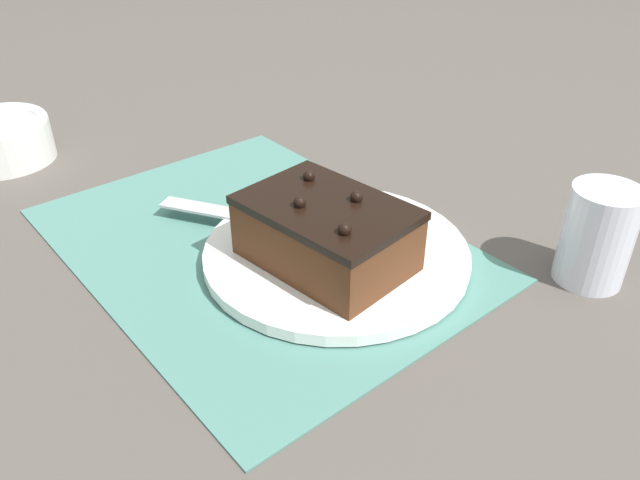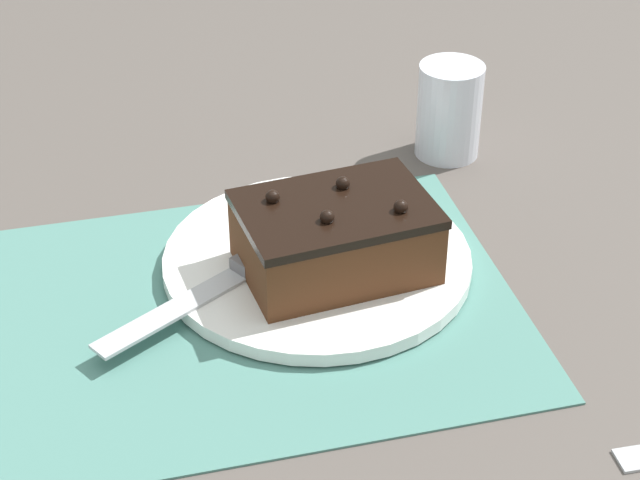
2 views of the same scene
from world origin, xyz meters
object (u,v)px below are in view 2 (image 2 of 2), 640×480
Objects in this scene: chocolate_cake at (336,237)px; drinking_glass at (449,110)px; cake_plate at (317,260)px; serving_knife at (236,272)px.

drinking_glass is at bearing -131.47° from chocolate_cake.
cake_plate is at bearing 43.25° from drinking_glass.
drinking_glass is (-0.25, -0.18, 0.03)m from serving_knife.
cake_plate is 2.74× the size of drinking_glass.
serving_knife is at bearing -4.45° from chocolate_cake.
chocolate_cake is 0.09m from serving_knife.
drinking_glass reaches higher than cake_plate.
cake_plate is 0.05m from chocolate_cake.
serving_knife is at bearing 12.08° from cake_plate.
serving_knife reaches higher than cake_plate.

